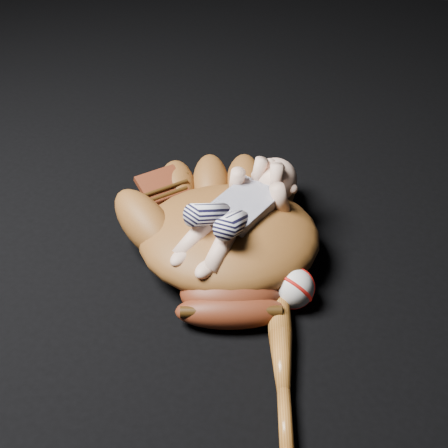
# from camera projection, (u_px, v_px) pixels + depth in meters

# --- Properties ---
(baseball_glove) EXTENTS (0.61, 0.65, 0.16)m
(baseball_glove) POSITION_uv_depth(u_px,v_px,m) (229.00, 230.00, 1.24)
(baseball_glove) COLOR brown
(baseball_glove) RESTS_ON ground
(newborn_baby) EXTENTS (0.24, 0.38, 0.14)m
(newborn_baby) POSITION_uv_depth(u_px,v_px,m) (236.00, 210.00, 1.21)
(newborn_baby) COLOR #DFAC90
(newborn_baby) RESTS_ON baseball_glove
(baseball_bat) EXTENTS (0.20, 0.44, 0.04)m
(baseball_bat) POSITION_uv_depth(u_px,v_px,m) (281.00, 346.00, 1.08)
(baseball_bat) COLOR #96551D
(baseball_bat) RESTS_ON ground
(baseball) EXTENTS (0.08, 0.08, 0.08)m
(baseball) POSITION_uv_depth(u_px,v_px,m) (293.00, 288.00, 1.17)
(baseball) COLOR silver
(baseball) RESTS_ON ground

